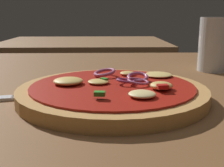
{
  "coord_description": "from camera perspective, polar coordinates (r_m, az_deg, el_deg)",
  "views": [
    {
      "loc": [
        0.02,
        -0.49,
        0.16
      ],
      "look_at": [
        0.03,
        -0.02,
        0.05
      ],
      "focal_mm": 46.85,
      "sensor_mm": 36.0,
      "label": 1
    }
  ],
  "objects": [
    {
      "name": "pizza",
      "position": [
        0.47,
        0.13,
        -1.53
      ],
      "size": [
        0.3,
        0.3,
        0.04
      ],
      "color": "tan",
      "rests_on": "dining_table"
    },
    {
      "name": "beer_glass",
      "position": [
        0.73,
        19.39,
        6.86
      ],
      "size": [
        0.07,
        0.07,
        0.13
      ],
      "color": "silver",
      "rests_on": "dining_table"
    },
    {
      "name": "dining_table",
      "position": [
        0.51,
        -3.9,
        -3.48
      ],
      "size": [
        1.15,
        1.06,
        0.03
      ],
      "color": "brown",
      "rests_on": "ground"
    },
    {
      "name": "background_table",
      "position": [
        1.51,
        -5.45,
        7.69
      ],
      "size": [
        0.82,
        0.6,
        0.03
      ],
      "color": "brown",
      "rests_on": "ground"
    }
  ]
}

